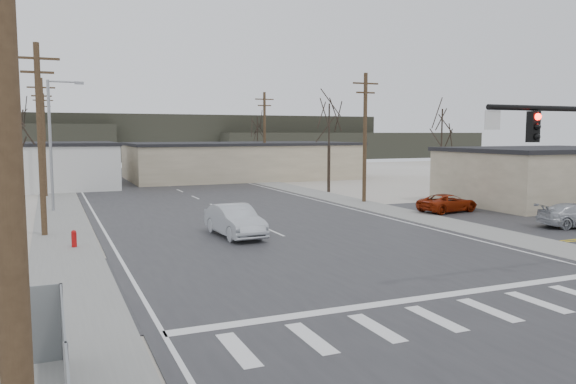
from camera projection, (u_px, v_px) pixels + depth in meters
The scene contains 27 objects.
ground at pixel (348, 265), 23.06m from camera, with size 140.00×140.00×0.00m, color silver.
main_road at pixel (236, 215), 36.78m from camera, with size 18.00×110.00×0.05m, color #2A2A2D.
cross_road at pixel (348, 264), 23.06m from camera, with size 90.00×10.00×0.04m, color #2A2A2D.
parking_lot at pixel (573, 216), 36.35m from camera, with size 18.00×20.00×0.03m, color #2A2A2D.
sidewalk_left at pixel (60, 214), 37.22m from camera, with size 3.00×90.00×0.06m, color gray.
sidewalk_right at pixel (342, 200), 45.49m from camera, with size 3.00×90.00×0.06m, color gray.
fire_hydrant at pixel (74, 239), 26.35m from camera, with size 0.24×0.24×0.87m.
building_right_far at pixel (241, 160), 66.99m from camera, with size 26.30×14.30×4.30m.
building_lot at pixel (545, 175), 43.17m from camera, with size 14.30×10.30×4.30m.
upole_left_a at pixel (5, 152), 5.22m from camera, with size 2.20×0.30×10.00m.
upole_left_b at pixel (40, 136), 29.01m from camera, with size 2.20×0.30×10.00m.
upole_left_c at pixel (43, 135), 47.30m from camera, with size 2.20×0.30×10.00m.
upole_left_d at pixel (45, 135), 65.60m from camera, with size 2.20×0.30×10.00m.
upole_right_a at pixel (365, 135), 43.47m from camera, with size 2.20×0.30×10.00m.
upole_right_b at pixel (265, 135), 63.59m from camera, with size 2.20×0.30×10.00m.
streetlight_main at pixel (53, 138), 38.44m from camera, with size 2.40×0.25×9.00m.
tree_left_near at pixel (16, 136), 35.74m from camera, with size 3.30×3.30×7.35m.
tree_right_mid at pixel (329, 127), 51.10m from camera, with size 3.74×3.74×8.33m.
tree_left_far at pixel (18, 125), 59.02m from camera, with size 3.96×3.96×8.82m.
tree_right_far at pixel (257, 132), 75.90m from camera, with size 3.52×3.52×7.84m.
tree_lot at pixel (442, 131), 51.19m from camera, with size 3.52×3.52×7.84m.
hill_center at pixel (185, 138), 116.26m from camera, with size 80.00×18.00×9.00m, color #333026.
hill_right at pixel (347, 145), 124.61m from camera, with size 60.00×18.00×5.50m, color #333026.
sedan_crossing at pixel (235, 221), 29.20m from camera, with size 1.74×4.98×1.64m, color #ADB2B8.
car_far_a at pixel (150, 173), 65.02m from camera, with size 2.25×5.52×1.60m, color black.
car_far_b at pixel (114, 165), 81.46m from camera, with size 1.79×4.45×1.52m, color black.
car_parked_red at pixel (448, 203), 38.29m from camera, with size 2.02×4.39×1.22m, color maroon.
Camera 1 is at (-11.13, -19.85, 5.40)m, focal length 35.00 mm.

